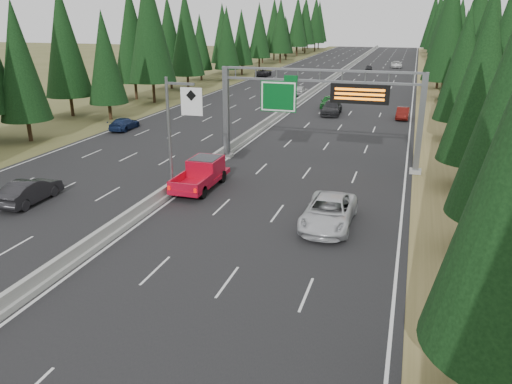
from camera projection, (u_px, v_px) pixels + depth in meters
road at (318, 90)px, 84.50m from camera, size 32.00×260.00×0.08m
shoulder_right at (428, 94)px, 79.51m from camera, size 3.60×260.00×0.06m
shoulder_left at (220, 86)px, 89.50m from camera, size 3.60×260.00×0.06m
median_barrier at (318, 87)px, 84.38m from camera, size 0.70×260.00×0.85m
sign_gantry at (326, 103)px, 39.64m from camera, size 16.75×0.98×7.80m
hov_sign_pole at (177, 128)px, 33.23m from camera, size 2.80×0.50×8.00m
tree_row_right at (466, 33)px, 72.63m from camera, size 12.29×244.95×18.71m
tree_row_left at (180, 31)px, 81.43m from camera, size 11.92×241.17×18.87m
silver_minivan at (329, 212)px, 29.26m from camera, size 2.82×6.09×1.69m
red_pickup at (203, 171)px, 36.01m from camera, size 2.22×6.23×2.03m
car_ahead_green at (329, 102)px, 67.37m from camera, size 2.06×4.85×1.64m
car_ahead_dkred at (403, 113)px, 60.04m from camera, size 1.53×4.17×1.36m
car_ahead_dkgrey at (332, 108)px, 62.81m from camera, size 2.55×5.78×1.65m
car_ahead_white at (396, 64)px, 120.29m from camera, size 2.88×5.56×1.50m
car_ahead_far at (369, 68)px, 113.13m from camera, size 1.76×3.87×1.29m
car_onc_near at (30, 191)px, 32.95m from camera, size 1.84×4.91×1.60m
car_onc_blue at (124, 124)px, 54.29m from camera, size 2.12×4.64×1.31m
car_onc_white at (300, 90)px, 78.21m from camera, size 1.94×4.48×1.51m
car_onc_far at (263, 72)px, 103.03m from camera, size 2.88×5.72×1.55m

